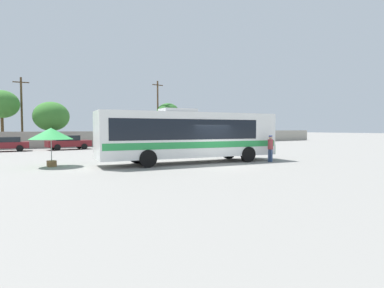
{
  "coord_description": "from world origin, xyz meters",
  "views": [
    {
      "loc": [
        -11.58,
        -15.14,
        2.25
      ],
      "look_at": [
        -0.38,
        2.46,
        1.21
      ],
      "focal_mm": 28.8,
      "sensor_mm": 36.0,
      "label": 1
    }
  ],
  "objects_px": {
    "coach_bus_white_green": "(189,134)",
    "attendant_by_bus_door": "(270,147)",
    "parked_car_third_grey": "(130,141)",
    "parked_car_rightmost_red": "(169,140)",
    "vendor_umbrella_near_gate_green": "(51,134)",
    "parked_car_second_maroon": "(68,142)",
    "utility_pole_near": "(22,111)",
    "utility_pole_far": "(158,111)",
    "roadside_tree_left": "(2,104)",
    "parked_car_leftmost_maroon": "(5,144)",
    "roadside_tree_midright": "(168,113)",
    "roadside_tree_midleft": "(51,116)"
  },
  "relations": [
    {
      "from": "parked_car_leftmost_maroon",
      "to": "roadside_tree_midright",
      "type": "bearing_deg",
      "value": 15.74
    },
    {
      "from": "attendant_by_bus_door",
      "to": "roadside_tree_midright",
      "type": "distance_m",
      "value": 27.92
    },
    {
      "from": "vendor_umbrella_near_gate_green",
      "to": "roadside_tree_left",
      "type": "bearing_deg",
      "value": 95.4
    },
    {
      "from": "attendant_by_bus_door",
      "to": "roadside_tree_midleft",
      "type": "distance_m",
      "value": 28.35
    },
    {
      "from": "roadside_tree_left",
      "to": "roadside_tree_midleft",
      "type": "xyz_separation_m",
      "value": [
        5.13,
        -1.1,
        -1.34
      ]
    },
    {
      "from": "vendor_umbrella_near_gate_green",
      "to": "roadside_tree_midright",
      "type": "xyz_separation_m",
      "value": [
        19.43,
        21.81,
        2.63
      ]
    },
    {
      "from": "parked_car_third_grey",
      "to": "parked_car_rightmost_red",
      "type": "height_order",
      "value": "parked_car_third_grey"
    },
    {
      "from": "coach_bus_white_green",
      "to": "attendant_by_bus_door",
      "type": "relative_size",
      "value": 6.86
    },
    {
      "from": "parked_car_second_maroon",
      "to": "utility_pole_near",
      "type": "xyz_separation_m",
      "value": [
        -3.83,
        7.56,
        3.61
      ]
    },
    {
      "from": "utility_pole_near",
      "to": "roadside_tree_midright",
      "type": "distance_m",
      "value": 19.51
    },
    {
      "from": "roadside_tree_left",
      "to": "parked_car_rightmost_red",
      "type": "bearing_deg",
      "value": -19.67
    },
    {
      "from": "parked_car_leftmost_maroon",
      "to": "roadside_tree_left",
      "type": "xyz_separation_m",
      "value": [
        -0.1,
        6.64,
        4.33
      ]
    },
    {
      "from": "parked_car_rightmost_red",
      "to": "utility_pole_near",
      "type": "xyz_separation_m",
      "value": [
        -16.42,
        7.14,
        3.66
      ]
    },
    {
      "from": "parked_car_second_maroon",
      "to": "parked_car_third_grey",
      "type": "relative_size",
      "value": 1.1
    },
    {
      "from": "coach_bus_white_green",
      "to": "roadside_tree_left",
      "type": "height_order",
      "value": "roadside_tree_left"
    },
    {
      "from": "parked_car_rightmost_red",
      "to": "roadside_tree_midleft",
      "type": "height_order",
      "value": "roadside_tree_midleft"
    },
    {
      "from": "vendor_umbrella_near_gate_green",
      "to": "parked_car_third_grey",
      "type": "xyz_separation_m",
      "value": [
        11.05,
        15.97,
        -1.16
      ]
    },
    {
      "from": "parked_car_rightmost_red",
      "to": "utility_pole_far",
      "type": "bearing_deg",
      "value": 76.66
    },
    {
      "from": "attendant_by_bus_door",
      "to": "parked_car_leftmost_maroon",
      "type": "bearing_deg",
      "value": 125.63
    },
    {
      "from": "parked_car_second_maroon",
      "to": "roadside_tree_midleft",
      "type": "bearing_deg",
      "value": 97.45
    },
    {
      "from": "roadside_tree_left",
      "to": "parked_car_second_maroon",
      "type": "bearing_deg",
      "value": -49.98
    },
    {
      "from": "parked_car_leftmost_maroon",
      "to": "roadside_tree_midright",
      "type": "distance_m",
      "value": 22.61
    },
    {
      "from": "parked_car_third_grey",
      "to": "roadside_tree_midright",
      "type": "relative_size",
      "value": 0.68
    },
    {
      "from": "roadside_tree_left",
      "to": "roadside_tree_midleft",
      "type": "relative_size",
      "value": 1.21
    },
    {
      "from": "parked_car_second_maroon",
      "to": "parked_car_third_grey",
      "type": "bearing_deg",
      "value": 4.7
    },
    {
      "from": "utility_pole_near",
      "to": "attendant_by_bus_door",
      "type": "bearing_deg",
      "value": -65.14
    },
    {
      "from": "parked_car_leftmost_maroon",
      "to": "parked_car_second_maroon",
      "type": "distance_m",
      "value": 5.82
    },
    {
      "from": "utility_pole_far",
      "to": "parked_car_leftmost_maroon",
      "type": "bearing_deg",
      "value": -162.26
    },
    {
      "from": "parked_car_third_grey",
      "to": "attendant_by_bus_door",
      "type": "bearing_deg",
      "value": -84.87
    },
    {
      "from": "parked_car_second_maroon",
      "to": "roadside_tree_midright",
      "type": "bearing_deg",
      "value": 22.36
    },
    {
      "from": "vendor_umbrella_near_gate_green",
      "to": "parked_car_leftmost_maroon",
      "type": "distance_m",
      "value": 15.93
    },
    {
      "from": "roadside_tree_midleft",
      "to": "roadside_tree_midright",
      "type": "distance_m",
      "value": 16.45
    },
    {
      "from": "attendant_by_bus_door",
      "to": "vendor_umbrella_near_gate_green",
      "type": "relative_size",
      "value": 0.73
    },
    {
      "from": "parked_car_rightmost_red",
      "to": "roadside_tree_left",
      "type": "xyz_separation_m",
      "value": [
        -18.49,
        6.61,
        4.33
      ]
    },
    {
      "from": "vendor_umbrella_near_gate_green",
      "to": "parked_car_third_grey",
      "type": "height_order",
      "value": "vendor_umbrella_near_gate_green"
    },
    {
      "from": "attendant_by_bus_door",
      "to": "parked_car_second_maroon",
      "type": "height_order",
      "value": "attendant_by_bus_door"
    },
    {
      "from": "utility_pole_near",
      "to": "roadside_tree_midleft",
      "type": "distance_m",
      "value": 3.53
    },
    {
      "from": "coach_bus_white_green",
      "to": "roadside_tree_left",
      "type": "bearing_deg",
      "value": 111.84
    },
    {
      "from": "parked_car_second_maroon",
      "to": "parked_car_third_grey",
      "type": "xyz_separation_m",
      "value": [
        7.27,
        0.6,
        -0.04
      ]
    },
    {
      "from": "parked_car_leftmost_maroon",
      "to": "roadside_tree_midright",
      "type": "xyz_separation_m",
      "value": [
        21.45,
        6.05,
        3.8
      ]
    },
    {
      "from": "parked_car_leftmost_maroon",
      "to": "utility_pole_far",
      "type": "height_order",
      "value": "utility_pole_far"
    },
    {
      "from": "utility_pole_far",
      "to": "roadside_tree_left",
      "type": "relative_size",
      "value": 1.4
    },
    {
      "from": "coach_bus_white_green",
      "to": "attendant_by_bus_door",
      "type": "bearing_deg",
      "value": -25.96
    },
    {
      "from": "attendant_by_bus_door",
      "to": "parked_car_rightmost_red",
      "type": "xyz_separation_m",
      "value": [
        3.42,
        20.91,
        -0.26
      ]
    },
    {
      "from": "roadside_tree_midleft",
      "to": "roadside_tree_midright",
      "type": "relative_size",
      "value": 0.91
    },
    {
      "from": "attendant_by_bus_door",
      "to": "utility_pole_far",
      "type": "relative_size",
      "value": 0.19
    },
    {
      "from": "parked_car_second_maroon",
      "to": "utility_pole_far",
      "type": "distance_m",
      "value": 16.14
    },
    {
      "from": "parked_car_rightmost_red",
      "to": "parked_car_leftmost_maroon",
      "type": "bearing_deg",
      "value": -179.89
    },
    {
      "from": "attendant_by_bus_door",
      "to": "vendor_umbrella_near_gate_green",
      "type": "distance_m",
      "value": 13.95
    },
    {
      "from": "parked_car_leftmost_maroon",
      "to": "utility_pole_near",
      "type": "xyz_separation_m",
      "value": [
        1.97,
        7.17,
        3.66
      ]
    }
  ]
}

